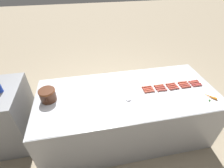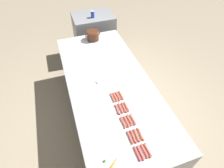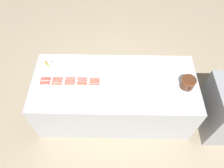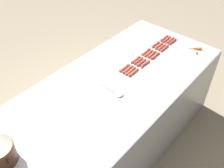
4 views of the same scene
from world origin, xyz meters
The scene contains 26 objects.
ground_plane centered at (0.00, 0.00, 0.00)m, with size 20.00×20.00×0.00m, color gray.
griddle_counter centered at (0.00, 0.00, 0.43)m, with size 1.08×2.48×0.86m.
back_cabinet centered at (0.23, 1.74, 0.48)m, with size 0.79×0.60×0.97m, color gray.
hot_dog_0 centered at (-0.05, -1.03, 0.88)m, with size 0.03×0.15×0.02m.
hot_dog_1 centered at (-0.05, -0.85, 0.88)m, with size 0.03×0.15×0.02m.
hot_dog_2 centered at (-0.05, -0.66, 0.88)m, with size 0.03×0.15×0.02m.
hot_dog_3 centered at (-0.05, -0.48, 0.88)m, with size 0.03×0.15×0.02m.
hot_dog_4 centered at (-0.05, -0.30, 0.88)m, with size 0.03×0.15×0.02m.
hot_dog_5 centered at (-0.02, -1.03, 0.88)m, with size 0.03×0.15×0.02m.
hot_dog_6 centered at (-0.01, -0.85, 0.88)m, with size 0.03×0.15×0.02m.
hot_dog_7 centered at (-0.01, -0.66, 0.88)m, with size 0.03×0.15×0.02m.
hot_dog_8 centered at (-0.01, -0.48, 0.88)m, with size 0.03×0.15×0.02m.
hot_dog_9 centered at (-0.01, -0.30, 0.88)m, with size 0.03×0.15×0.02m.
hot_dog_10 centered at (0.03, -1.02, 0.88)m, with size 0.03×0.15×0.02m.
hot_dog_11 centered at (0.02, -0.85, 0.88)m, with size 0.03×0.15×0.02m.
hot_dog_12 centered at (0.03, -0.66, 0.88)m, with size 0.03×0.15×0.02m.
hot_dog_13 centered at (0.03, -0.48, 0.88)m, with size 0.03×0.15×0.02m.
hot_dog_14 centered at (0.02, -0.30, 0.88)m, with size 0.03×0.15×0.02m.
hot_dog_15 centered at (0.06, -1.03, 0.88)m, with size 0.03×0.15×0.02m.
hot_dog_16 centered at (0.06, -0.85, 0.88)m, with size 0.03×0.15×0.02m.
hot_dog_17 centered at (0.06, -0.66, 0.88)m, with size 0.03×0.15×0.02m.
hot_dog_18 centered at (0.06, -0.48, 0.88)m, with size 0.03×0.15×0.02m.
hot_dog_19 centered at (0.06, -0.30, 0.88)m, with size 0.03×0.15×0.02m.
bean_pot centered at (0.06, 1.04, 0.95)m, with size 0.26×0.21×0.16m.
serving_spoon centered at (-0.10, 0.03, 0.87)m, with size 0.27×0.07×0.02m.
carrot centered at (-0.30, -1.04, 0.88)m, with size 0.15×0.13×0.03m.
Camera 1 is at (-1.64, 0.54, 2.34)m, focal length 26.44 mm.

